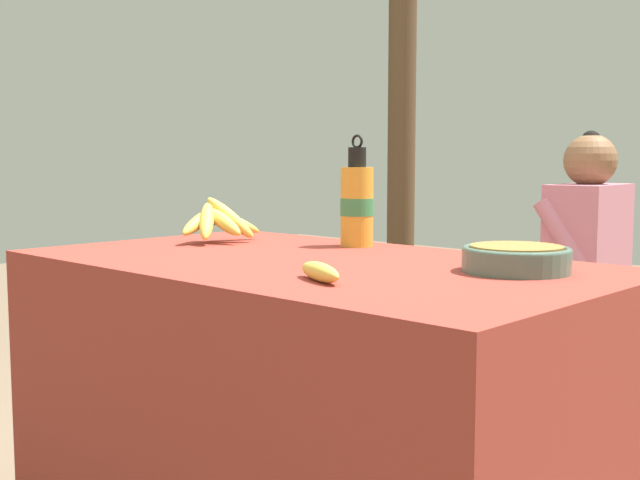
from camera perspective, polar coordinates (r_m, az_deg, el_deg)
name	(u,v)px	position (r m, az deg, el deg)	size (l,w,h in m)	color
market_counter	(313,422)	(1.90, -0.53, -12.79)	(1.37, 0.79, 0.76)	maroon
banana_bunch_ripe	(217,220)	(2.19, -7.33, 1.40)	(0.16, 0.28, 0.13)	#4C381E
serving_bowl	(516,257)	(1.67, 13.78, -1.20)	(0.22, 0.22, 0.05)	#4C6B5B
water_bottle	(357,204)	(2.09, 2.64, 2.59)	(0.09, 0.09, 0.29)	gold
loose_banana_front	(320,272)	(1.50, 0.00, -2.28)	(0.16, 0.09, 0.04)	#E0C64C
wooden_bench	(620,345)	(3.03, 20.58, -6.97)	(1.86, 0.32, 0.39)	brown
seated_vendor	(576,262)	(3.02, 17.72, -1.53)	(0.41, 0.40, 1.08)	#564C60
support_post_near	(402,108)	(4.03, 5.84, 9.30)	(0.14, 0.14, 2.46)	#4C3823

